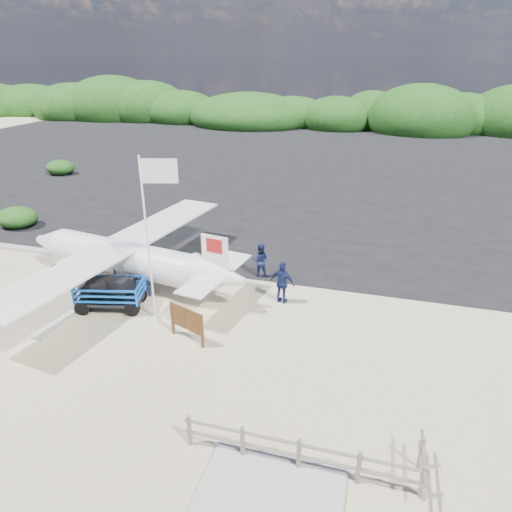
{
  "coord_description": "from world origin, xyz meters",
  "views": [
    {
      "loc": [
        7.26,
        -13.47,
        9.85
      ],
      "look_at": [
        2.39,
        3.81,
        1.8
      ],
      "focal_mm": 32.0,
      "sensor_mm": 36.0,
      "label": 1
    }
  ],
  "objects_px": {
    "crew_a": "(145,277)",
    "signboard": "(188,340)",
    "baggage_cart": "(113,308)",
    "aircraft_large": "(509,194)",
    "flagpole": "(156,319)",
    "crew_c": "(282,283)",
    "crew_b": "(260,260)"
  },
  "relations": [
    {
      "from": "flagpole",
      "to": "signboard",
      "type": "bearing_deg",
      "value": -28.74
    },
    {
      "from": "baggage_cart",
      "to": "crew_c",
      "type": "xyz_separation_m",
      "value": [
        6.77,
        2.4,
        0.94
      ]
    },
    {
      "from": "flagpole",
      "to": "aircraft_large",
      "type": "relative_size",
      "value": 0.48
    },
    {
      "from": "flagpole",
      "to": "crew_a",
      "type": "height_order",
      "value": "flagpole"
    },
    {
      "from": "crew_a",
      "to": "signboard",
      "type": "bearing_deg",
      "value": 151.49
    },
    {
      "from": "crew_a",
      "to": "aircraft_large",
      "type": "distance_m",
      "value": 28.74
    },
    {
      "from": "crew_b",
      "to": "crew_c",
      "type": "distance_m",
      "value": 2.66
    },
    {
      "from": "crew_b",
      "to": "aircraft_large",
      "type": "xyz_separation_m",
      "value": [
        14.55,
        18.48,
        -0.84
      ]
    },
    {
      "from": "baggage_cart",
      "to": "crew_a",
      "type": "bearing_deg",
      "value": 45.65
    },
    {
      "from": "signboard",
      "to": "aircraft_large",
      "type": "height_order",
      "value": "aircraft_large"
    },
    {
      "from": "crew_c",
      "to": "aircraft_large",
      "type": "height_order",
      "value": "aircraft_large"
    },
    {
      "from": "crew_a",
      "to": "aircraft_large",
      "type": "bearing_deg",
      "value": -118.74
    },
    {
      "from": "baggage_cart",
      "to": "aircraft_large",
      "type": "bearing_deg",
      "value": 36.06
    },
    {
      "from": "flagpole",
      "to": "signboard",
      "type": "distance_m",
      "value": 2.11
    },
    {
      "from": "signboard",
      "to": "crew_c",
      "type": "relative_size",
      "value": 0.92
    },
    {
      "from": "aircraft_large",
      "to": "baggage_cart",
      "type": "bearing_deg",
      "value": 58.51
    },
    {
      "from": "signboard",
      "to": "crew_b",
      "type": "relative_size",
      "value": 1.03
    },
    {
      "from": "baggage_cart",
      "to": "crew_b",
      "type": "bearing_deg",
      "value": 27.83
    },
    {
      "from": "crew_b",
      "to": "flagpole",
      "type": "bearing_deg",
      "value": 48.85
    },
    {
      "from": "flagpole",
      "to": "crew_a",
      "type": "distance_m",
      "value": 2.34
    },
    {
      "from": "crew_b",
      "to": "signboard",
      "type": "bearing_deg",
      "value": 69.35
    },
    {
      "from": "signboard",
      "to": "crew_b",
      "type": "distance_m",
      "value": 6.07
    },
    {
      "from": "flagpole",
      "to": "signboard",
      "type": "xyz_separation_m",
      "value": [
        1.85,
        -1.01,
        0.0
      ]
    },
    {
      "from": "flagpole",
      "to": "crew_b",
      "type": "height_order",
      "value": "flagpole"
    },
    {
      "from": "baggage_cart",
      "to": "aircraft_large",
      "type": "relative_size",
      "value": 0.21
    },
    {
      "from": "crew_b",
      "to": "crew_a",
      "type": "bearing_deg",
      "value": 26.65
    },
    {
      "from": "aircraft_large",
      "to": "signboard",
      "type": "bearing_deg",
      "value": 66.26
    },
    {
      "from": "flagpole",
      "to": "aircraft_large",
      "type": "bearing_deg",
      "value": 53.01
    },
    {
      "from": "baggage_cart",
      "to": "aircraft_large",
      "type": "xyz_separation_m",
      "value": [
        19.76,
        23.03,
        0.0
      ]
    },
    {
      "from": "signboard",
      "to": "crew_a",
      "type": "bearing_deg",
      "value": 159.9
    },
    {
      "from": "flagpole",
      "to": "aircraft_large",
      "type": "xyz_separation_m",
      "value": [
        17.59,
        23.36,
        0.0
      ]
    },
    {
      "from": "flagpole",
      "to": "crew_c",
      "type": "xyz_separation_m",
      "value": [
        4.61,
        2.72,
        0.94
      ]
    }
  ]
}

